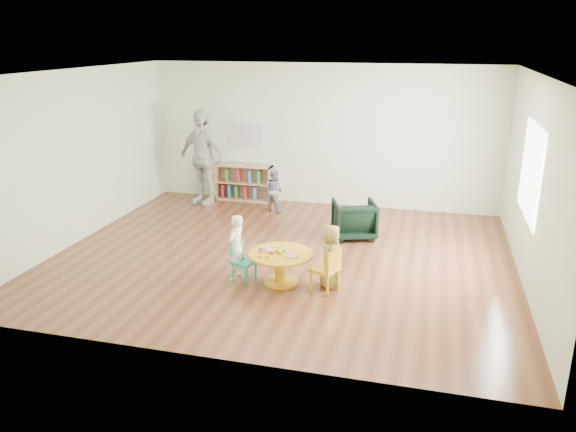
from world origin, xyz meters
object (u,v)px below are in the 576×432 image
object	(u,v)px
activity_table	(281,262)
child_left	(236,247)
armchair	(354,219)
adult_caretaker	(202,157)
child_right	(331,256)
bookshelf	(244,183)
toddler	(274,190)
kid_chair_right	(328,269)
kid_chair_left	(242,260)

from	to	relation	value
activity_table	child_left	distance (m)	0.67
armchair	adult_caretaker	distance (m)	3.56
child_right	adult_caretaker	xyz separation A→B (m)	(-3.24, 3.29, 0.51)
bookshelf	toddler	distance (m)	1.02
bookshelf	armchair	bearing A→B (deg)	-33.72
kid_chair_right	adult_caretaker	distance (m)	4.78
bookshelf	activity_table	bearing A→B (deg)	-64.21
kid_chair_left	kid_chair_right	size ratio (longest dim) A/B	0.87
activity_table	kid_chair_left	distance (m)	0.56
armchair	toddler	size ratio (longest dim) A/B	0.83
bookshelf	armchair	world-z (taller)	bookshelf
child_right	toddler	size ratio (longest dim) A/B	1.05
bookshelf	toddler	bearing A→B (deg)	-36.00
activity_table	adult_caretaker	world-z (taller)	adult_caretaker
kid_chair_right	toddler	bearing A→B (deg)	49.01
armchair	child_left	bearing A→B (deg)	37.99
activity_table	toddler	world-z (taller)	toddler
toddler	bookshelf	bearing A→B (deg)	-16.54
activity_table	kid_chair_right	xyz separation A→B (m)	(0.68, -0.11, 0.02)
child_left	child_right	xyz separation A→B (m)	(1.34, 0.07, -0.03)
armchair	toddler	distance (m)	2.07
child_left	child_right	size ratio (longest dim) A/B	1.06
armchair	child_left	world-z (taller)	child_left
activity_table	toddler	bearing A→B (deg)	107.60
child_left	adult_caretaker	world-z (taller)	adult_caretaker
adult_caretaker	child_left	bearing A→B (deg)	-41.00
kid_chair_right	child_left	distance (m)	1.34
child_right	child_left	bearing A→B (deg)	76.06
toddler	kid_chair_right	bearing A→B (deg)	136.59
kid_chair_right	child_left	bearing A→B (deg)	107.68
activity_table	adult_caretaker	xyz separation A→B (m)	(-2.55, 3.35, 0.65)
kid_chair_right	bookshelf	world-z (taller)	bookshelf
kid_chair_right	armchair	bearing A→B (deg)	20.94
kid_chair_left	bookshelf	xyz separation A→B (m)	(-1.28, 3.83, 0.08)
kid_chair_right	child_right	xyz separation A→B (m)	(0.01, 0.17, 0.12)
bookshelf	toddler	size ratio (longest dim) A/B	1.42
bookshelf	child_right	world-z (taller)	child_right
armchair	child_left	size ratio (longest dim) A/B	0.75
kid_chair_left	child_left	bearing A→B (deg)	-79.55
kid_chair_left	bookshelf	distance (m)	4.04
child_right	adult_caretaker	world-z (taller)	adult_caretaker
activity_table	armchair	bearing A→B (deg)	71.13
armchair	child_right	size ratio (longest dim) A/B	0.79
kid_chair_left	child_right	world-z (taller)	child_right
child_left	toddler	distance (m)	3.25
armchair	adult_caretaker	size ratio (longest dim) A/B	0.37
kid_chair_left	bookshelf	world-z (taller)	bookshelf
kid_chair_left	adult_caretaker	xyz separation A→B (m)	(-1.99, 3.37, 0.67)
child_left	adult_caretaker	bearing A→B (deg)	-138.41
activity_table	adult_caretaker	size ratio (longest dim) A/B	0.46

